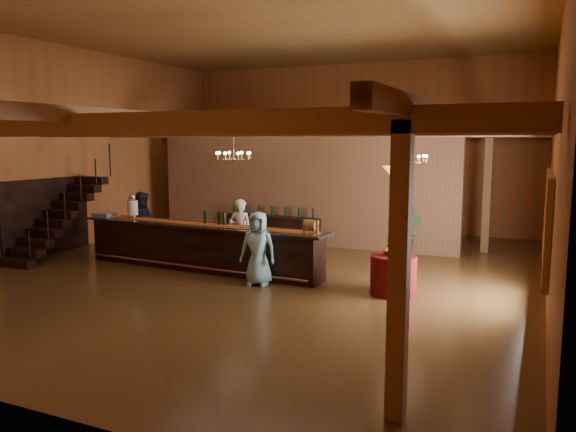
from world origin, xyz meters
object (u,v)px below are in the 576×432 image
at_px(chandelier_right, 409,158).
at_px(bartender, 241,232).
at_px(staff_second, 142,224).
at_px(guest, 258,248).
at_px(round_table, 393,275).
at_px(chandelier_left, 234,155).
at_px(floor_plant, 408,233).
at_px(tasting_bar, 201,246).
at_px(pendant_lamp, 396,171).
at_px(backbar_shelf, 273,230).
at_px(beverage_dispenser, 133,207).
at_px(raffle_drum, 311,226).

height_order(chandelier_right, bartender, chandelier_right).
bearing_deg(staff_second, guest, 161.24).
height_order(round_table, bartender, bartender).
height_order(chandelier_left, floor_plant, chandelier_left).
relative_size(tasting_bar, guest, 4.17).
height_order(tasting_bar, staff_second, staff_second).
bearing_deg(pendant_lamp, chandelier_left, 170.90).
distance_m(round_table, guest, 2.80).
height_order(chandelier_left, chandelier_right, same).
bearing_deg(backbar_shelf, beverage_dispenser, -116.02).
bearing_deg(chandelier_right, pendant_lamp, -84.45).
bearing_deg(floor_plant, chandelier_left, -134.95).
bearing_deg(floor_plant, bartender, -139.23).
height_order(raffle_drum, floor_plant, raffle_drum).
height_order(beverage_dispenser, raffle_drum, beverage_dispenser).
relative_size(beverage_dispenser, backbar_shelf, 0.21).
relative_size(raffle_drum, guest, 0.22).
bearing_deg(beverage_dispenser, pendant_lamp, -3.50).
bearing_deg(guest, tasting_bar, 151.38).
height_order(raffle_drum, bartender, bartender).
relative_size(raffle_drum, chandelier_right, 0.42).
bearing_deg(beverage_dispenser, chandelier_right, 13.75).
bearing_deg(beverage_dispenser, raffle_drum, -4.30).
height_order(beverage_dispenser, staff_second, staff_second).
bearing_deg(chandelier_left, round_table, -9.10).
bearing_deg(guest, backbar_shelf, 104.05).
xyz_separation_m(backbar_shelf, round_table, (4.48, -3.81, -0.02)).
height_order(round_table, chandelier_right, chandelier_right).
bearing_deg(tasting_bar, pendant_lamp, 0.10).
bearing_deg(staff_second, beverage_dispenser, 107.29).
bearing_deg(pendant_lamp, chandelier_right, 95.55).
xyz_separation_m(bartender, guest, (1.24, -1.49, -0.03)).
height_order(tasting_bar, floor_plant, floor_plant).
height_order(guest, floor_plant, guest).
xyz_separation_m(backbar_shelf, pendant_lamp, (4.48, -3.81, 1.99)).
xyz_separation_m(raffle_drum, backbar_shelf, (-2.72, 3.77, -0.83)).
distance_m(chandelier_left, guest, 2.46).
relative_size(pendant_lamp, guest, 0.59).
bearing_deg(chandelier_right, floor_plant, 101.60).
bearing_deg(beverage_dispenser, round_table, -3.50).
relative_size(tasting_bar, pendant_lamp, 7.13).
distance_m(raffle_drum, chandelier_right, 2.85).
xyz_separation_m(guest, floor_plant, (2.14, 4.40, -0.19)).
xyz_separation_m(round_table, pendant_lamp, (0.00, 0.00, 2.02)).
xyz_separation_m(beverage_dispenser, round_table, (6.68, -0.41, -0.96)).
relative_size(tasting_bar, floor_plant, 5.51).
distance_m(beverage_dispenser, backbar_shelf, 4.16).
xyz_separation_m(round_table, bartender, (-3.97, 1.03, 0.41)).
relative_size(bartender, guest, 1.04).
bearing_deg(backbar_shelf, raffle_drum, -47.32).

